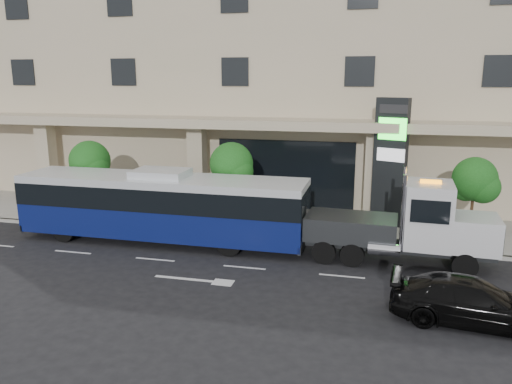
{
  "coord_description": "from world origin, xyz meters",
  "views": [
    {
      "loc": [
        4.99,
        -20.29,
        7.7
      ],
      "look_at": [
        -0.34,
        2.0,
        2.41
      ],
      "focal_mm": 35.0,
      "sensor_mm": 36.0,
      "label": 1
    }
  ],
  "objects_px": {
    "city_bus": "(162,205)",
    "signage_pylon": "(390,162)",
    "black_sedan": "(471,301)",
    "tow_truck": "(408,226)"
  },
  "relations": [
    {
      "from": "city_bus",
      "to": "signage_pylon",
      "type": "relative_size",
      "value": 2.1
    },
    {
      "from": "black_sedan",
      "to": "signage_pylon",
      "type": "xyz_separation_m",
      "value": [
        -2.44,
        10.26,
        2.75
      ]
    },
    {
      "from": "black_sedan",
      "to": "signage_pylon",
      "type": "height_order",
      "value": "signage_pylon"
    },
    {
      "from": "tow_truck",
      "to": "signage_pylon",
      "type": "distance_m",
      "value": 5.69
    },
    {
      "from": "city_bus",
      "to": "signage_pylon",
      "type": "xyz_separation_m",
      "value": [
        10.5,
        4.92,
        1.7
      ]
    },
    {
      "from": "city_bus",
      "to": "tow_truck",
      "type": "distance_m",
      "value": 11.2
    },
    {
      "from": "city_bus",
      "to": "signage_pylon",
      "type": "bearing_deg",
      "value": 25.4
    },
    {
      "from": "city_bus",
      "to": "tow_truck",
      "type": "bearing_deg",
      "value": -1.87
    },
    {
      "from": "black_sedan",
      "to": "signage_pylon",
      "type": "bearing_deg",
      "value": 18.17
    },
    {
      "from": "tow_truck",
      "to": "black_sedan",
      "type": "relative_size",
      "value": 1.75
    }
  ]
}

